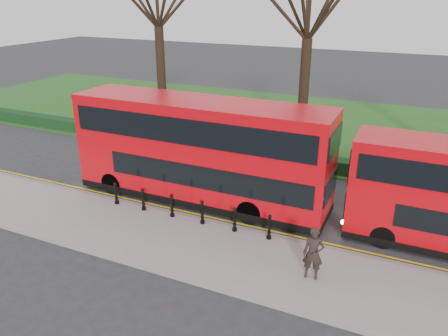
% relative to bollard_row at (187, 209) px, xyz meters
% --- Properties ---
extents(ground, '(120.00, 120.00, 0.00)m').
position_rel_bollard_row_xyz_m(ground, '(-0.19, 1.35, -0.65)').
color(ground, '#28282B').
rests_on(ground, ground).
extents(pavement, '(60.00, 4.00, 0.15)m').
position_rel_bollard_row_xyz_m(pavement, '(-0.19, -1.65, -0.57)').
color(pavement, gray).
rests_on(pavement, ground).
extents(kerb, '(60.00, 0.25, 0.16)m').
position_rel_bollard_row_xyz_m(kerb, '(-0.19, 0.35, -0.57)').
color(kerb, slate).
rests_on(kerb, ground).
extents(grass_verge, '(60.00, 18.00, 0.06)m').
position_rel_bollard_row_xyz_m(grass_verge, '(-0.19, 16.35, -0.62)').
color(grass_verge, '#1D511B').
rests_on(grass_verge, ground).
extents(hedge, '(60.00, 0.90, 0.80)m').
position_rel_bollard_row_xyz_m(hedge, '(-0.19, 8.15, -0.25)').
color(hedge, black).
rests_on(hedge, ground).
extents(yellow_line_outer, '(60.00, 0.10, 0.01)m').
position_rel_bollard_row_xyz_m(yellow_line_outer, '(-0.19, 0.65, -0.64)').
color(yellow_line_outer, yellow).
rests_on(yellow_line_outer, ground).
extents(yellow_line_inner, '(60.00, 0.10, 0.01)m').
position_rel_bollard_row_xyz_m(yellow_line_inner, '(-0.19, 0.85, -0.64)').
color(yellow_line_inner, yellow).
rests_on(yellow_line_inner, ground).
extents(bollard_row, '(7.50, 0.15, 1.00)m').
position_rel_bollard_row_xyz_m(bollard_row, '(0.00, 0.00, 0.00)').
color(bollard_row, black).
rests_on(bollard_row, pavement).
extents(bus_lead, '(11.98, 2.75, 4.77)m').
position_rel_bollard_row_xyz_m(bus_lead, '(-0.51, 2.27, 1.75)').
color(bus_lead, red).
rests_on(bus_lead, ground).
extents(pedestrian, '(0.74, 0.54, 1.89)m').
position_rel_bollard_row_xyz_m(pedestrian, '(5.81, -1.76, 0.45)').
color(pedestrian, '#2D201C').
rests_on(pedestrian, pavement).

